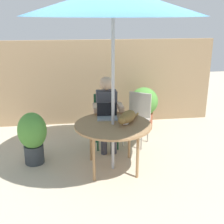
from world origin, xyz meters
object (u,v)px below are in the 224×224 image
at_px(patio_umbrella, 113,1).
at_px(chair_empty, 138,114).
at_px(patio_table, 113,128).
at_px(person_seated, 107,109).
at_px(cat, 127,118).
at_px(potted_plant_by_chair, 33,135).
at_px(chair_occupied, 106,116).
at_px(potted_plant_near_fence, 144,105).
at_px(laptop, 107,113).

bearing_deg(patio_umbrella, chair_empty, 57.32).
distance_m(patio_table, person_seated, 0.72).
xyz_separation_m(person_seated, cat, (0.21, -0.70, 0.09)).
xyz_separation_m(chair_empty, cat, (-0.35, -0.86, 0.26)).
bearing_deg(person_seated, chair_empty, 15.50).
relative_size(patio_umbrella, potted_plant_by_chair, 3.10).
bearing_deg(chair_occupied, person_seated, -90.00).
relative_size(chair_empty, person_seated, 0.73).
height_order(potted_plant_near_fence, potted_plant_by_chair, potted_plant_near_fence).
relative_size(patio_table, cat, 1.97).
relative_size(patio_umbrella, person_seated, 2.05).
height_order(chair_occupied, person_seated, person_seated).
relative_size(patio_umbrella, chair_occupied, 2.83).
relative_size(patio_table, patio_umbrella, 0.44).
distance_m(person_seated, laptop, 0.44).
bearing_deg(potted_plant_by_chair, chair_empty, 17.10).
distance_m(patio_table, potted_plant_by_chair, 1.25).
xyz_separation_m(chair_empty, potted_plant_near_fence, (0.26, 0.64, -0.05)).
bearing_deg(chair_occupied, patio_umbrella, -90.00).
relative_size(chair_empty, potted_plant_near_fence, 1.06).
xyz_separation_m(cat, potted_plant_by_chair, (-1.39, 0.32, -0.33)).
bearing_deg(patio_table, chair_empty, 57.32).
bearing_deg(potted_plant_near_fence, person_seated, -136.01).
height_order(chair_empty, potted_plant_near_fence, chair_empty).
bearing_deg(laptop, chair_empty, 43.56).
bearing_deg(laptop, patio_umbrella, -80.57).
distance_m(patio_umbrella, person_seated, 1.81).
relative_size(chair_occupied, person_seated, 0.73).
height_order(person_seated, laptop, person_seated).
bearing_deg(patio_table, potted_plant_by_chair, 163.93).
bearing_deg(patio_umbrella, potted_plant_by_chair, 163.93).
bearing_deg(chair_occupied, cat, -76.21).
distance_m(chair_occupied, potted_plant_near_fence, 1.04).
bearing_deg(person_seated, laptop, -96.58).
distance_m(patio_table, laptop, 0.32).
relative_size(patio_umbrella, potted_plant_near_fence, 3.01).
bearing_deg(patio_table, laptop, 99.43).
xyz_separation_m(laptop, potted_plant_by_chair, (-1.13, 0.05, -0.31)).
xyz_separation_m(chair_occupied, cat, (0.21, -0.86, 0.26)).
xyz_separation_m(laptop, potted_plant_near_fence, (0.87, 1.22, -0.29)).
height_order(person_seated, potted_plant_near_fence, person_seated).
distance_m(cat, potted_plant_by_chair, 1.47).
relative_size(patio_umbrella, cat, 4.52).
relative_size(laptop, potted_plant_by_chair, 0.39).
relative_size(patio_table, chair_empty, 1.23).
bearing_deg(potted_plant_near_fence, patio_table, -118.49).
height_order(patio_umbrella, laptop, patio_umbrella).
bearing_deg(cat, chair_empty, 67.63).
bearing_deg(person_seated, chair_occupied, 90.00).
bearing_deg(potted_plant_near_fence, chair_occupied, -142.27).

